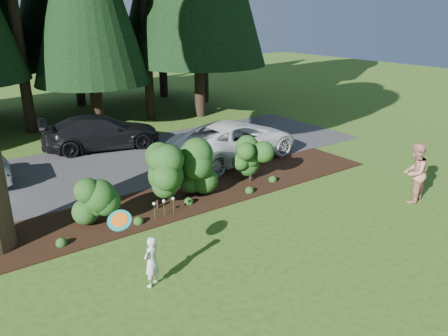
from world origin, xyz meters
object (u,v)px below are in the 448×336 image
car_white_suv (235,140)px  adult (414,173)px  car_dark_suv (102,132)px  child (152,262)px  frisbee (119,220)px

car_white_suv → adult: size_ratio=2.89×
car_dark_suv → adult: bearing=-140.3°
child → car_dark_suv: bearing=-129.3°
child → adult: size_ratio=0.62×
child → adult: 8.49m
car_white_suv → child: (-6.54, -5.73, -0.20)m
child → frisbee: bearing=-45.8°
adult → frisbee: size_ratio=3.46×
car_dark_suv → adult: size_ratio=2.60×
car_white_suv → adult: 6.70m
adult → car_dark_suv: bearing=-77.4°
adult → car_white_suv: bearing=-88.4°
car_dark_suv → frisbee: (-3.35, -9.89, 0.87)m
child → adult: (8.45, -0.70, 0.35)m
car_white_suv → frisbee: size_ratio=9.98×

